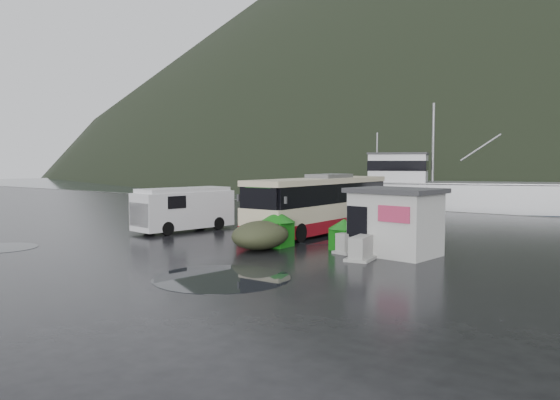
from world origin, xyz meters
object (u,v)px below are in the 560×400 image
Objects in this scene: dome_tent at (261,249)px; jersey_barrier_b at (353,252)px; ticket_kiosk at (395,255)px; fishing_trawler at (467,204)px; coach_bus at (320,233)px; waste_bin_right at (344,250)px; waste_bin_left at (277,246)px; jersey_barrier_a at (362,259)px; white_van at (184,231)px.

dome_tent is 3.86m from jersey_barrier_b.
ticket_kiosk is 28.39m from fishing_trawler.
waste_bin_right is at bearing -48.81° from coach_bus.
waste_bin_left is 5.12m from ticket_kiosk.
ticket_kiosk is 1.89× the size of jersey_barrier_a.
coach_bus is 6.57× the size of jersey_barrier_b.
waste_bin_left is at bearing -162.06° from ticket_kiosk.
waste_bin_left is at bearing -79.84° from coach_bus.
jersey_barrier_b is 28.53m from fishing_trawler.
jersey_barrier_a is at bearing -104.09° from ticket_kiosk.
ticket_kiosk is (6.08, -3.88, 0.00)m from coach_bus.
fishing_trawler is at bearing 101.62° from jersey_barrier_a.
waste_bin_left is at bearing -2.75° from white_van.
waste_bin_left is 0.51× the size of dome_tent.
ticket_kiosk is at bearing 70.79° from jersey_barrier_a.
coach_bus is at bearing 135.64° from jersey_barrier_b.
fishing_trawler is at bearing 99.99° from jersey_barrier_b.
waste_bin_left is (1.09, -5.02, 0.00)m from coach_bus.
jersey_barrier_a is (4.43, -0.47, 0.00)m from waste_bin_left.
dome_tent is 29.79m from fishing_trawler.
coach_bus reaches higher than waste_bin_right.
jersey_barrier_a is 29.84m from fishing_trawler.
waste_bin_right is (2.81, 0.88, 0.00)m from waste_bin_left.
ticket_kiosk is at bearing -34.67° from coach_bus.
waste_bin_left is 0.95× the size of jersey_barrier_b.
waste_bin_right is at bearing 140.26° from jersey_barrier_a.
waste_bin_left is at bearing -106.74° from fishing_trawler.
waste_bin_right reaches higher than jersey_barrier_a.
ticket_kiosk is at bearing 16.39° from jersey_barrier_b.
ticket_kiosk is at bearing 22.64° from dome_tent.
dome_tent is at bearing -147.37° from waste_bin_right.
ticket_kiosk is 2.05× the size of jersey_barrier_b.
waste_bin_left is 1.00m from dome_tent.
fishing_trawler is (-6.01, 29.22, 0.00)m from jersey_barrier_a.
white_van is 9.97m from waste_bin_right.
waste_bin_right is 28.22m from fishing_trawler.
jersey_barrier_b is at bearing -99.89° from fishing_trawler.
waste_bin_right is 2.11m from jersey_barrier_a.
white_van reaches higher than dome_tent.
waste_bin_right is at bearing 32.63° from dome_tent.
jersey_barrier_a is at bearing -98.26° from fishing_trawler.
coach_bus reaches higher than white_van.
ticket_kiosk is 0.13× the size of fishing_trawler.
white_van is at bearing -174.95° from ticket_kiosk.
ticket_kiosk reaches higher than waste_bin_left.
waste_bin_right is at bearing 4.82° from white_van.
white_van is 11.71m from jersey_barrier_a.
coach_bus is 7.78m from jersey_barrier_a.
white_van is 7.25m from waste_bin_left.
waste_bin_right is 0.05× the size of fishing_trawler.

